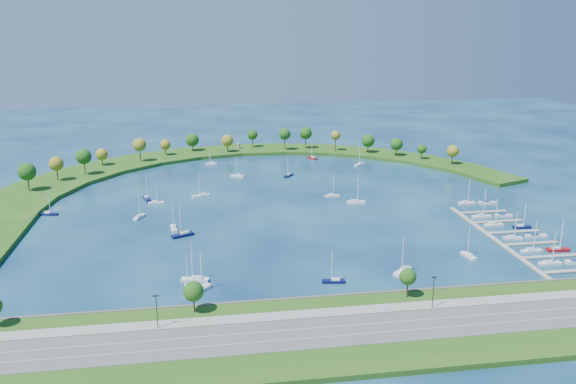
{
  "coord_description": "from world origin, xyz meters",
  "views": [
    {
      "loc": [
        -36.34,
        -264.28,
        83.82
      ],
      "look_at": [
        5.0,
        5.0,
        4.0
      ],
      "focal_mm": 36.55,
      "sensor_mm": 36.0,
      "label": 1
    }
  ],
  "objects": [
    {
      "name": "docked_boat_5",
      "position": [
        95.97,
        -60.85,
        0.65
      ],
      "size": [
        8.7,
        2.46,
        1.77
      ],
      "rotation": [
        0.0,
        0.0,
        -0.0
      ],
      "color": "silver",
      "rests_on": "ground"
    },
    {
      "name": "south_shoreline",
      "position": [
        0.03,
        -122.88,
        1.0
      ],
      "size": [
        420.0,
        43.1,
        11.6
      ],
      "color": "#1F5015",
      "rests_on": "ground"
    },
    {
      "name": "moored_boat_19",
      "position": [
        -16.21,
        52.48,
        0.89
      ],
      "size": [
        8.07,
        5.26,
        11.57
      ],
      "rotation": [
        0.0,
        0.0,
        2.72
      ],
      "color": "silver",
      "rests_on": "ground"
    },
    {
      "name": "docked_boat_2",
      "position": [
        85.52,
        -75.31,
        0.91
      ],
      "size": [
        8.52,
        3.02,
        12.28
      ],
      "rotation": [
        0.0,
        0.0,
        0.08
      ],
      "color": "silver",
      "rests_on": "ground"
    },
    {
      "name": "moored_boat_13",
      "position": [
        -104.54,
        -1.7,
        0.88
      ],
      "size": [
        7.82,
        3.59,
        11.1
      ],
      "rotation": [
        0.0,
        0.0,
        6.08
      ],
      "color": "#0A0E3F",
      "rests_on": "ground"
    },
    {
      "name": "moored_boat_6",
      "position": [
        5.79,
        -90.01,
        0.89
      ],
      "size": [
        7.96,
        3.24,
        11.36
      ],
      "rotation": [
        0.0,
        0.0,
        3.0
      ],
      "color": "#0A0E3F",
      "rests_on": "ground"
    },
    {
      "name": "moored_boat_3",
      "position": [
        12.13,
        49.4,
        0.88
      ],
      "size": [
        6.28,
        7.36,
        11.19
      ],
      "rotation": [
        0.0,
        0.0,
        4.07
      ],
      "color": "#0A0E3F",
      "rests_on": "ground"
    },
    {
      "name": "ground",
      "position": [
        0.0,
        0.0,
        0.0
      ],
      "size": [
        700.0,
        700.0,
        0.0
      ],
      "primitive_type": "plane",
      "color": "#071D41",
      "rests_on": "ground"
    },
    {
      "name": "moored_boat_2",
      "position": [
        60.01,
        -76.17,
        0.89
      ],
      "size": [
        3.53,
        7.93,
        11.27
      ],
      "rotation": [
        0.0,
        0.0,
        1.76
      ],
      "color": "silver",
      "rests_on": "ground"
    },
    {
      "name": "moored_boat_5",
      "position": [
        -42.1,
        -90.09,
        0.93
      ],
      "size": [
        2.59,
        8.73,
        12.78
      ],
      "rotation": [
        0.0,
        0.0,
        1.55
      ],
      "color": "silver",
      "rests_on": "ground"
    },
    {
      "name": "docked_boat_7",
      "position": [
        96.03,
        -49.95,
        0.88
      ],
      "size": [
        7.74,
        2.9,
        11.12
      ],
      "rotation": [
        0.0,
        0.0,
        -0.11
      ],
      "color": "#0A0E3F",
      "rests_on": "ground"
    },
    {
      "name": "moored_boat_9",
      "position": [
        -62.83,
        15.49,
        0.9
      ],
      "size": [
        4.77,
        8.42,
        11.93
      ],
      "rotation": [
        0.0,
        0.0,
        5.04
      ],
      "color": "#0A0E3F",
      "rests_on": "ground"
    },
    {
      "name": "moored_boat_1",
      "position": [
        -64.13,
        -12.09,
        0.88
      ],
      "size": [
        5.24,
        7.7,
        11.1
      ],
      "rotation": [
        0.0,
        0.0,
        1.11
      ],
      "color": "silver",
      "rests_on": "ground"
    },
    {
      "name": "moored_boat_18",
      "position": [
        -48.6,
        -29.42,
        0.9
      ],
      "size": [
        3.27,
        8.31,
        11.89
      ],
      "rotation": [
        0.0,
        0.0,
        4.84
      ],
      "color": "silver",
      "rests_on": "ground"
    },
    {
      "name": "breakwater",
      "position": [
        -46.33,
        48.72,
        0.99
      ],
      "size": [
        286.74,
        247.64,
        2.0
      ],
      "color": "#1F5015",
      "rests_on": "ground"
    },
    {
      "name": "moored_boat_14",
      "position": [
        -39.78,
        -82.1,
        0.96
      ],
      "size": [
        9.58,
        4.43,
        13.59
      ],
      "rotation": [
        0.0,
        0.0,
        2.93
      ],
      "color": "silver",
      "rests_on": "ground"
    },
    {
      "name": "breakwater_trees",
      "position": [
        -19.37,
        85.49,
        10.72
      ],
      "size": [
        240.54,
        95.83,
        14.5
      ],
      "color": "#382314",
      "rests_on": "breakwater"
    },
    {
      "name": "docked_boat_0",
      "position": [
        85.52,
        -87.28,
        0.91
      ],
      "size": [
        8.17,
        2.37,
        11.97
      ],
      "rotation": [
        0.0,
        0.0,
        -0.01
      ],
      "color": "silver",
      "rests_on": "ground"
    },
    {
      "name": "docked_boat_11",
      "position": [
        97.88,
        -15.67,
        0.64
      ],
      "size": [
        8.7,
        3.19,
        1.74
      ],
      "rotation": [
        0.0,
        0.0,
        -0.1
      ],
      "color": "silver",
      "rests_on": "ground"
    },
    {
      "name": "docked_boat_9",
      "position": [
        95.99,
        -34.57,
        0.58
      ],
      "size": [
        7.92,
        3.18,
        1.57
      ],
      "rotation": [
        0.0,
        0.0,
        -0.14
      ],
      "color": "silver",
      "rests_on": "ground"
    },
    {
      "name": "harbor_tower",
      "position": [
        -10.91,
        117.65,
        4.05
      ],
      "size": [
        2.6,
        2.6,
        4.0
      ],
      "color": "gray",
      "rests_on": "breakwater"
    },
    {
      "name": "moored_boat_8",
      "position": [
        -44.62,
        -38.25,
        0.95
      ],
      "size": [
        9.34,
        6.21,
        13.4
      ],
      "rotation": [
        0.0,
        0.0,
        3.58
      ],
      "color": "#0A0E3F",
      "rests_on": "ground"
    },
    {
      "name": "moored_boat_16",
      "position": [
        33.7,
        89.94,
        0.88
      ],
      "size": [
        5.7,
        7.48,
        11.0
      ],
      "rotation": [
        0.0,
        0.0,
        2.12
      ],
      "color": "maroon",
      "rests_on": "ground"
    },
    {
      "name": "moored_boat_7",
      "position": [
        27.39,
        6.81,
        0.87
      ],
      "size": [
        7.45,
        2.46,
        10.8
      ],
      "rotation": [
        0.0,
        0.0,
        6.34
      ],
      "color": "silver",
      "rests_on": "ground"
    },
    {
      "name": "moored_boat_15",
      "position": [
        -30.01,
        84.66,
        0.85
      ],
      "size": [
        6.78,
        2.16,
        9.86
      ],
      "rotation": [
        0.0,
        0.0,
        3.1
      ],
      "color": "silver",
      "rests_on": "ground"
    },
    {
      "name": "moored_boat_17",
      "position": [
        36.2,
        -5.45,
        0.93
      ],
      "size": [
        9.04,
        3.59,
        12.93
      ],
      "rotation": [
        0.0,
        0.0,
        -0.13
      ],
      "color": "silver",
      "rests_on": "ground"
    },
    {
      "name": "dock_system",
      "position": [
        85.3,
        -61.0,
        0.35
      ],
      "size": [
        24.28,
        82.0,
        1.6
      ],
      "color": "gray",
      "rests_on": "ground"
    },
    {
      "name": "moored_boat_11",
      "position": [
        31.3,
        -85.83,
        0.94
      ],
      "size": [
        8.42,
        7.58,
        13.05
      ],
      "rotation": [
        0.0,
        0.0,
        3.83
      ],
      "color": "silver",
      "rests_on": "ground"
    },
    {
      "name": "docked_boat_3",
      "position": [
        96.01,
        -75.62,
        0.92
      ],
      "size": [
        8.72,
        3.1,
        12.57
      ],
      "rotation": [
        0.0,
        0.0,
        -0.08
      ],
      "color": "maroon",
      "rests_on": "ground"
    },
    {
      "name": "moored_boat_10",
      "position": [
        -58.16,
        8.41,
        0.87
      ],
      "size": [
        7.49,
        2.59,
        10.82
      ],
      "rotation": [
        0.0,
        0.0,
        0.07
      ],
      "color": "silver",
      "rests_on": "ground"
    },
    {
      "name": "docked_boat_8",
      "position": [
        85.51,
        -35.01,
        0.94
      ],
      "size": [
        8.93,
        2.83,
        12.98
      ],
      "rotation": [
        0.0,
        0.0,
        0.04
      ],
      "color": "silver",
      "rests_on": "ground"
    },
    {
      "name": "docked_boat_4",
      "position": [
        85.53,
        -61.48,
        0.88
      ],
      "size": [
        7.83,
        3.3,
        11.15
      ],
      "rotation": [
        0.0,
        0.0,
        -0.16
      ],
      "color": "silver",
      "rests_on": "ground"
    },
    {
      "name": "moored_boat_0",
      "position": [
        -36.81,
        16.44,
        0.93
      ],
      "size": [
        9.07,
        5.11,
        12.86
      ],
      "rotation": [
        0.0,
        0.0,
        3.47
      ],
      "color": "silver",
      "rests_on": "ground"
    },
    {
      "name": "docked_boat_10",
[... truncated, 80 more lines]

